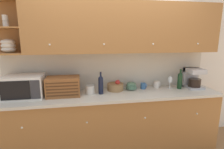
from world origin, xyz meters
The scene contains 16 objects.
ground_plane centered at (0.00, 0.00, 0.00)m, with size 24.00×24.00×0.00m, color #9E754C.
wall_back centered at (0.00, 0.03, 1.30)m, with size 5.62×0.06×2.60m.
counter_unit centered at (0.00, -0.29, 0.46)m, with size 3.24×0.62×0.91m.
backsplash_panel centered at (0.00, -0.01, 1.21)m, with size 3.22×0.01×0.60m.
upper_cabinets centered at (0.16, -0.19, 1.86)m, with size 3.22×0.39×0.71m.
microwave centered at (-1.23, -0.25, 1.07)m, with size 0.52×0.38×0.31m.
bread_box centered at (-0.71, -0.27, 1.05)m, with size 0.46×0.29×0.27m.
storage_canister centered at (-0.34, -0.26, 0.98)m, with size 0.13×0.13×0.14m.
wine_bottle centered at (-0.18, -0.28, 1.06)m, with size 0.07×0.07×0.33m.
fruit_basket centered at (0.07, -0.15, 0.97)m, with size 0.25×0.25×0.17m.
bowl_stack_on_counter centered at (0.32, -0.15, 0.97)m, with size 0.18×0.18×0.12m.
mug centered at (0.53, -0.14, 0.96)m, with size 0.10×0.08×0.10m.
mug_blue_second centered at (0.77, -0.12, 0.97)m, with size 0.11×0.09×0.11m.
wine_glass centered at (0.96, -0.20, 1.05)m, with size 0.07×0.07×0.21m.
second_wine_bottle centered at (1.11, -0.23, 1.06)m, with size 0.08×0.08×0.32m.
coffee_maker centered at (1.36, -0.21, 1.08)m, with size 0.25×0.27×0.32m.
Camera 1 is at (-0.44, -2.74, 1.73)m, focal length 28.00 mm.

